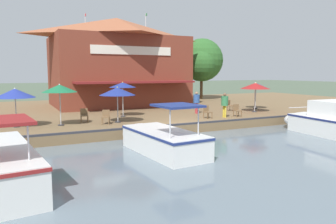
% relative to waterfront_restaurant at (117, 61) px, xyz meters
% --- Properties ---
extents(ground_plane, '(220.00, 220.00, 0.00)m').
position_rel_waterfront_restaurant_xyz_m(ground_plane, '(13.58, -0.27, -4.73)').
color(ground_plane, '#4C5B47').
extents(quay_deck, '(22.00, 56.00, 0.60)m').
position_rel_waterfront_restaurant_xyz_m(quay_deck, '(2.58, -0.27, -4.43)').
color(quay_deck, brown).
rests_on(quay_deck, ground).
extents(quay_edge_fender, '(0.20, 50.40, 0.10)m').
position_rel_waterfront_restaurant_xyz_m(quay_edge_fender, '(13.48, -0.27, -4.08)').
color(quay_edge_fender, '#2D2D33').
rests_on(quay_edge_fender, quay_deck).
extents(waterfront_restaurant, '(10.33, 12.27, 8.78)m').
position_rel_waterfront_restaurant_xyz_m(waterfront_restaurant, '(0.00, 0.00, 0.00)').
color(waterfront_restaurant, brown).
rests_on(waterfront_restaurant, quay_deck).
extents(patio_umbrella_mid_patio_right, '(2.27, 2.27, 2.31)m').
position_rel_waterfront_restaurant_xyz_m(patio_umbrella_mid_patio_right, '(10.30, 7.83, -2.09)').
color(patio_umbrella_mid_patio_right, '#B7B7B7').
rests_on(patio_umbrella_mid_patio_right, quay_deck).
extents(patio_umbrella_back_row, '(1.86, 1.86, 2.44)m').
position_rel_waterfront_restaurant_xyz_m(patio_umbrella_back_row, '(8.37, -2.30, -1.92)').
color(patio_umbrella_back_row, '#B7B7B7').
rests_on(patio_umbrella_back_row, quay_deck).
extents(patio_umbrella_mid_patio_left, '(2.19, 2.19, 2.22)m').
position_rel_waterfront_restaurant_xyz_m(patio_umbrella_mid_patio_left, '(10.00, -9.13, -2.21)').
color(patio_umbrella_mid_patio_left, '#B7B7B7').
rests_on(patio_umbrella_mid_patio_left, quay_deck).
extents(patio_umbrella_near_quay_edge, '(2.00, 2.00, 2.43)m').
position_rel_waterfront_restaurant_xyz_m(patio_umbrella_near_quay_edge, '(10.51, -6.80, -1.97)').
color(patio_umbrella_near_quay_edge, '#B7B7B7').
rests_on(patio_umbrella_near_quay_edge, quay_deck).
extents(patio_umbrella_by_entrance, '(2.22, 2.22, 2.21)m').
position_rel_waterfront_restaurant_xyz_m(patio_umbrella_by_entrance, '(10.84, -3.45, -2.20)').
color(patio_umbrella_by_entrance, '#B7B7B7').
rests_on(patio_umbrella_by_entrance, quay_deck).
extents(patio_umbrella_far_corner, '(1.91, 1.91, 2.24)m').
position_rel_waterfront_restaurant_xyz_m(patio_umbrella_far_corner, '(8.46, 9.53, -2.15)').
color(patio_umbrella_far_corner, '#B7B7B7').
rests_on(patio_umbrella_far_corner, quay_deck).
extents(cafe_chair_facing_river, '(0.49, 0.49, 0.85)m').
position_rel_waterfront_restaurant_xyz_m(cafe_chair_facing_river, '(11.71, 2.52, -3.66)').
color(cafe_chair_facing_river, brown).
rests_on(cafe_chair_facing_river, quay_deck).
extents(cafe_chair_far_corner_seat, '(0.58, 0.58, 0.85)m').
position_rel_waterfront_restaurant_xyz_m(cafe_chair_far_corner_seat, '(11.17, -4.30, -3.66)').
color(cafe_chair_far_corner_seat, brown).
rests_on(cafe_chair_far_corner_seat, quay_deck).
extents(cafe_chair_under_first_umbrella, '(0.47, 0.47, 0.85)m').
position_rel_waterfront_restaurant_xyz_m(cafe_chair_under_first_umbrella, '(11.87, 4.90, -3.66)').
color(cafe_chair_under_first_umbrella, brown).
rests_on(cafe_chair_under_first_umbrella, quay_deck).
extents(cafe_chair_beside_entrance, '(0.59, 0.59, 0.85)m').
position_rel_waterfront_restaurant_xyz_m(cafe_chair_beside_entrance, '(8.81, 6.60, -3.66)').
color(cafe_chair_beside_entrance, brown).
rests_on(cafe_chair_beside_entrance, quay_deck).
extents(cafe_chair_mid_patio, '(0.49, 0.49, 0.85)m').
position_rel_waterfront_restaurant_xyz_m(cafe_chair_mid_patio, '(9.87, -5.30, -3.66)').
color(cafe_chair_mid_patio, brown).
rests_on(cafe_chair_mid_patio, quay_deck).
extents(person_at_quay_edge, '(0.47, 0.47, 1.65)m').
position_rel_waterfront_restaurant_xyz_m(person_at_quay_edge, '(9.15, 3.23, -3.10)').
color(person_at_quay_edge, '#B23338').
rests_on(person_at_quay_edge, quay_deck).
extents(person_near_entrance, '(0.48, 0.48, 1.68)m').
position_rel_waterfront_restaurant_xyz_m(person_near_entrance, '(11.86, 3.84, -3.08)').
color(person_near_entrance, gold).
rests_on(person_near_entrance, quay_deck).
extents(motorboat_second_along, '(5.73, 2.35, 2.28)m').
position_rel_waterfront_restaurant_xyz_m(motorboat_second_along, '(16.73, -3.38, -4.08)').
color(motorboat_second_along, white).
rests_on(motorboat_second_along, river_water).
extents(tree_upstream_bank, '(5.21, 4.96, 6.99)m').
position_rel_waterfront_restaurant_xyz_m(tree_upstream_bank, '(-2.35, 10.78, 0.25)').
color(tree_upstream_bank, brown).
rests_on(tree_upstream_bank, quay_deck).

